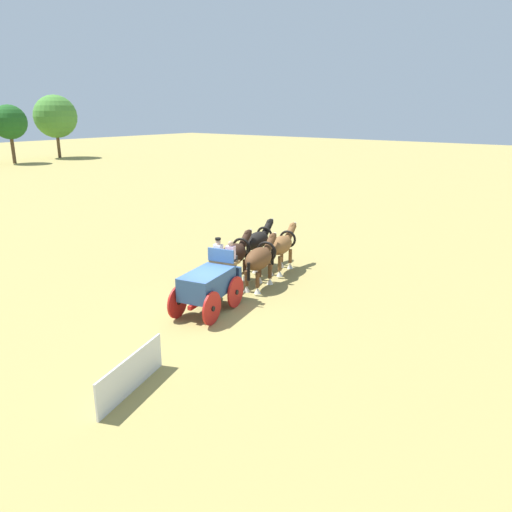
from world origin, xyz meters
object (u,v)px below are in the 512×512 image
object	(u,v)px
draft_horse_rear_near	(234,255)
draft_horse_lead_near	(258,241)
draft_horse_lead_off	(282,246)
show_wagon	(209,283)
draft_horse_rear_off	(260,259)

from	to	relation	value
draft_horse_rear_near	draft_horse_lead_near	distance (m)	2.62
draft_horse_lead_near	draft_horse_lead_off	xyz separation A→B (m)	(0.28, -1.27, -0.06)
draft_horse_rear_near	show_wagon	bearing A→B (deg)	-156.63
draft_horse_rear_off	draft_horse_lead_off	size ratio (longest dim) A/B	0.98
draft_horse_rear_off	draft_horse_lead_off	bearing A→B (deg)	12.41
show_wagon	draft_horse_lead_off	size ratio (longest dim) A/B	1.83
show_wagon	draft_horse_rear_near	bearing A→B (deg)	23.37
draft_horse_rear_near	draft_horse_lead_off	world-z (taller)	draft_horse_rear_near
draft_horse_rear_off	draft_horse_lead_off	world-z (taller)	draft_horse_rear_off
draft_horse_rear_off	draft_horse_lead_off	distance (m)	2.62
show_wagon	draft_horse_lead_off	xyz separation A→B (m)	(5.97, 0.65, 0.14)
draft_horse_rear_near	draft_horse_lead_off	xyz separation A→B (m)	(2.83, -0.71, -0.05)
show_wagon	draft_horse_lead_off	world-z (taller)	show_wagon
draft_horse_rear_near	draft_horse_rear_off	world-z (taller)	draft_horse_rear_near
draft_horse_rear_near	draft_horse_rear_off	bearing A→B (deg)	-77.65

